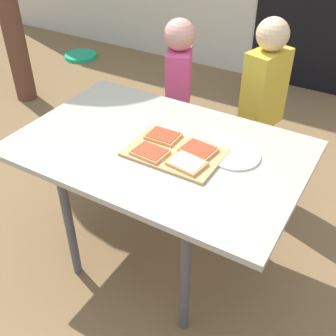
% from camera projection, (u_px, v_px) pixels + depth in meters
% --- Properties ---
extents(ground_plane, '(16.00, 16.00, 0.00)m').
position_uv_depth(ground_plane, '(161.00, 254.00, 2.22)').
color(ground_plane, brown).
extents(dining_table, '(1.25, 0.82, 0.69)m').
position_uv_depth(dining_table, '(159.00, 158.00, 1.85)').
color(dining_table, '#B1AA98').
rests_on(dining_table, ground).
extents(cutting_board, '(0.40, 0.26, 0.01)m').
position_uv_depth(cutting_board, '(175.00, 153.00, 1.75)').
color(cutting_board, tan).
rests_on(cutting_board, dining_table).
extents(pizza_slice_near_right, '(0.15, 0.12, 0.02)m').
position_uv_depth(pizza_slice_near_right, '(187.00, 163.00, 1.67)').
color(pizza_slice_near_right, '#E89D5C').
rests_on(pizza_slice_near_right, cutting_board).
extents(pizza_slice_far_right, '(0.15, 0.12, 0.02)m').
position_uv_depth(pizza_slice_far_right, '(199.00, 149.00, 1.75)').
color(pizza_slice_far_right, '#E89D5C').
rests_on(pizza_slice_far_right, cutting_board).
extents(pizza_slice_near_left, '(0.15, 0.12, 0.02)m').
position_uv_depth(pizza_slice_near_left, '(150.00, 152.00, 1.73)').
color(pizza_slice_near_left, '#E89D5C').
rests_on(pizza_slice_near_left, cutting_board).
extents(pizza_slice_far_left, '(0.14, 0.11, 0.02)m').
position_uv_depth(pizza_slice_far_left, '(163.00, 136.00, 1.83)').
color(pizza_slice_far_left, '#E89D5C').
rests_on(pizza_slice_far_left, cutting_board).
extents(plate_white_right, '(0.21, 0.21, 0.01)m').
position_uv_depth(plate_white_right, '(235.00, 156.00, 1.74)').
color(plate_white_right, white).
rests_on(plate_white_right, dining_table).
extents(child_left, '(0.22, 0.28, 0.97)m').
position_uv_depth(child_left, '(179.00, 85.00, 2.58)').
color(child_left, navy).
rests_on(child_left, ground).
extents(child_right, '(0.20, 0.27, 1.08)m').
position_uv_depth(child_right, '(262.00, 104.00, 2.27)').
color(child_right, '#442138').
rests_on(child_right, ground).
extents(garden_hose_coil, '(0.34, 0.34, 0.04)m').
position_uv_depth(garden_hose_coil, '(81.00, 56.00, 4.41)').
color(garden_hose_coil, '#1CB37D').
rests_on(garden_hose_coil, ground).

